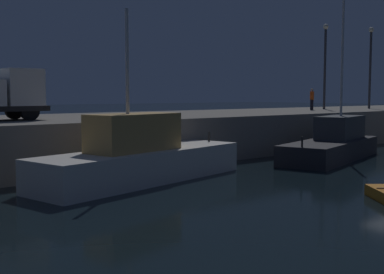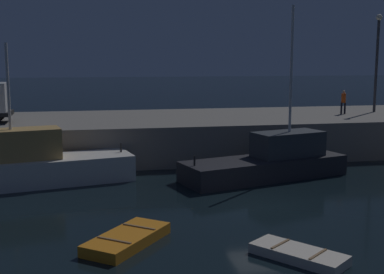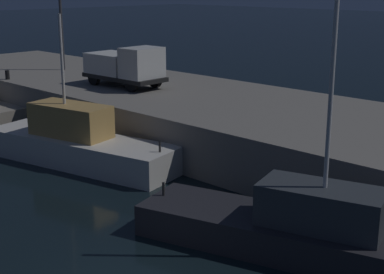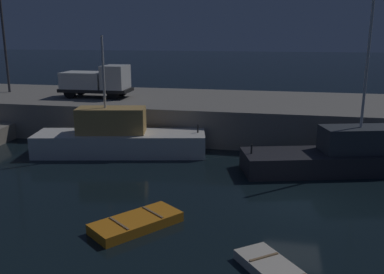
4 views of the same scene
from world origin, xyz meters
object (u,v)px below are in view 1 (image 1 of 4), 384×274
object	(u,v)px
lamp_post_central	(370,61)
dockworker	(312,98)
fishing_boat_orange	(333,144)
fishing_boat_white	(141,158)
lamp_post_east	(325,59)

from	to	relation	value
lamp_post_central	dockworker	xyz separation A→B (m)	(-7.49, 0.47, -3.21)
dockworker	lamp_post_central	bearing A→B (deg)	-3.60
fishing_boat_orange	lamp_post_central	distance (m)	18.18
fishing_boat_white	lamp_post_central	distance (m)	29.58
fishing_boat_white	lamp_post_east	distance (m)	25.79
fishing_boat_white	lamp_post_central	size ratio (longest dim) A/B	1.51
fishing_boat_orange	lamp_post_central	size ratio (longest dim) A/B	1.36
fishing_boat_orange	lamp_post_east	world-z (taller)	lamp_post_east
lamp_post_central	dockworker	bearing A→B (deg)	176.40
lamp_post_east	dockworker	xyz separation A→B (m)	(-3.04, -1.04, -3.23)
fishing_boat_white	lamp_post_central	xyz separation A→B (m)	(28.30, 6.51, 5.62)
fishing_boat_orange	dockworker	distance (m)	11.52
fishing_boat_orange	lamp_post_central	xyz separation A→B (m)	(15.65, 7.26, 5.75)
lamp_post_east	fishing_boat_white	bearing A→B (deg)	-161.42
lamp_post_east	lamp_post_central	distance (m)	4.70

